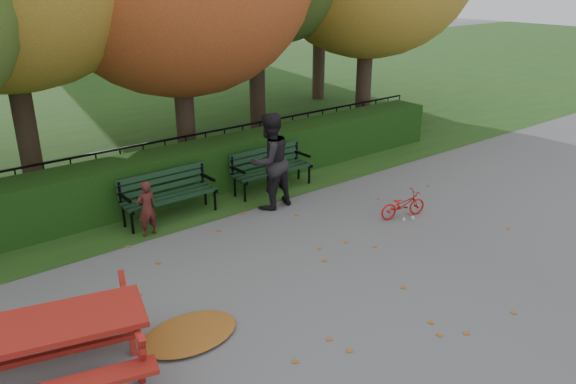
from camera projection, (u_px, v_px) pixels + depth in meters
ground at (356, 271)px, 8.71m from camera, size 90.00×90.00×0.00m
grass_strip at (62, 110)px, 18.91m from camera, size 90.00×90.00×0.00m
hedge at (206, 167)px, 11.81m from camera, size 13.00×0.90×1.00m
iron_fence at (187, 157)px, 12.38m from camera, size 14.00×0.04×1.02m
bench_left at (167, 191)px, 10.47m from camera, size 1.80×0.57×0.88m
bench_right at (270, 166)px, 11.86m from camera, size 1.80×0.57×0.88m
picnic_table at (50, 337)px, 6.03m from camera, size 2.36×2.08×0.98m
leaf_pile at (190, 333)px, 7.14m from camera, size 1.33×0.95×0.09m
leaf_scatter at (343, 264)px, 8.93m from camera, size 9.00×5.70×0.01m
child at (147, 209)px, 9.73m from camera, size 0.38×0.27×1.01m
adult at (270, 161)px, 10.77m from camera, size 0.98×0.80×1.89m
bicycle at (403, 205)px, 10.55m from camera, size 1.01×0.56×0.50m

